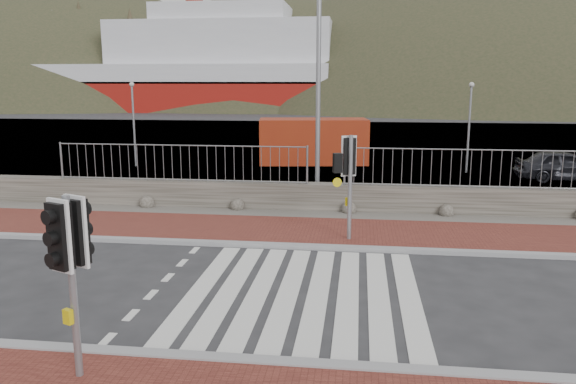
# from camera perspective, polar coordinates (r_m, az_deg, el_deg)

# --- Properties ---
(ground) EXTENTS (220.00, 220.00, 0.00)m
(ground) POSITION_cam_1_polar(r_m,az_deg,el_deg) (11.48, 1.55, -10.19)
(ground) COLOR #28282B
(ground) RESTS_ON ground
(sidewalk_far) EXTENTS (40.00, 3.00, 0.08)m
(sidewalk_far) POSITION_cam_1_polar(r_m,az_deg,el_deg) (15.73, 3.20, -4.08)
(sidewalk_far) COLOR brown
(sidewalk_far) RESTS_ON ground
(kerb_near) EXTENTS (40.00, 0.25, 0.12)m
(kerb_near) POSITION_cam_1_polar(r_m,az_deg,el_deg) (8.75, -0.51, -17.04)
(kerb_near) COLOR gray
(kerb_near) RESTS_ON ground
(kerb_far) EXTENTS (40.00, 0.25, 0.12)m
(kerb_far) POSITION_cam_1_polar(r_m,az_deg,el_deg) (14.29, 2.77, -5.62)
(kerb_far) COLOR gray
(kerb_far) RESTS_ON ground
(zebra_crossing) EXTENTS (4.62, 5.60, 0.01)m
(zebra_crossing) POSITION_cam_1_polar(r_m,az_deg,el_deg) (11.48, 1.55, -10.16)
(zebra_crossing) COLOR silver
(zebra_crossing) RESTS_ON ground
(gravel_strip) EXTENTS (40.00, 1.50, 0.06)m
(gravel_strip) POSITION_cam_1_polar(r_m,az_deg,el_deg) (17.66, 3.67, -2.40)
(gravel_strip) COLOR #59544C
(gravel_strip) RESTS_ON ground
(stone_wall) EXTENTS (40.00, 0.60, 0.90)m
(stone_wall) POSITION_cam_1_polar(r_m,az_deg,el_deg) (18.35, 3.85, -0.54)
(stone_wall) COLOR #444038
(stone_wall) RESTS_ON ground
(railing) EXTENTS (18.07, 0.07, 1.22)m
(railing) POSITION_cam_1_polar(r_m,az_deg,el_deg) (17.97, 3.88, 3.64)
(railing) COLOR gray
(railing) RESTS_ON stone_wall
(quay) EXTENTS (120.00, 40.00, 0.50)m
(quay) POSITION_cam_1_polar(r_m,az_deg,el_deg) (38.77, 5.71, 5.01)
(quay) COLOR #4C4C4F
(quay) RESTS_ON ground
(water) EXTENTS (220.00, 50.00, 0.05)m
(water) POSITION_cam_1_polar(r_m,az_deg,el_deg) (73.66, 6.52, 7.95)
(water) COLOR #3F4C54
(water) RESTS_ON ground
(ferry) EXTENTS (50.00, 16.00, 20.00)m
(ferry) POSITION_cam_1_polar(r_m,az_deg,el_deg) (82.64, -11.08, 11.89)
(ferry) COLOR maroon
(ferry) RESTS_ON ground
(hills_backdrop) EXTENTS (254.00, 90.00, 100.00)m
(hills_backdrop) POSITION_cam_1_polar(r_m,az_deg,el_deg) (102.39, 10.24, -4.33)
(hills_backdrop) COLOR #2A311D
(hills_backdrop) RESTS_ON ground
(traffic_signal_near) EXTENTS (0.44, 0.36, 2.70)m
(traffic_signal_near) POSITION_cam_1_polar(r_m,az_deg,el_deg) (8.22, -21.28, -5.47)
(traffic_signal_near) COLOR gray
(traffic_signal_near) RESTS_ON ground
(traffic_signal_far) EXTENTS (0.69, 0.43, 2.82)m
(traffic_signal_far) POSITION_cam_1_polar(r_m,az_deg,el_deg) (14.57, 6.22, 2.75)
(traffic_signal_far) COLOR gray
(traffic_signal_far) RESTS_ON ground
(streetlight) EXTENTS (1.86, 0.70, 8.95)m
(streetlight) POSITION_cam_1_polar(r_m,az_deg,el_deg) (18.75, 3.58, 13.82)
(streetlight) COLOR gray
(streetlight) RESTS_ON ground
(shipping_container) EXTENTS (5.71, 3.00, 2.27)m
(shipping_container) POSITION_cam_1_polar(r_m,az_deg,el_deg) (28.91, 2.58, 5.19)
(shipping_container) COLOR #9A3210
(shipping_container) RESTS_ON ground
(car_a) EXTENTS (3.89, 1.65, 1.31)m
(car_a) POSITION_cam_1_polar(r_m,az_deg,el_deg) (26.45, 26.19, 2.42)
(car_a) COLOR black
(car_a) RESTS_ON ground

